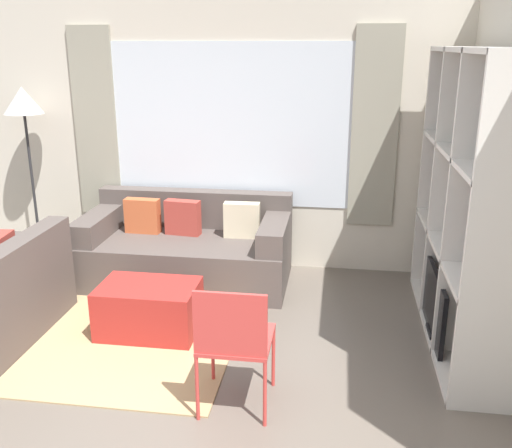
{
  "coord_description": "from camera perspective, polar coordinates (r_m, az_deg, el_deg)",
  "views": [
    {
      "loc": [
        1.07,
        -2.73,
        2.22
      ],
      "look_at": [
        0.44,
        1.56,
        0.85
      ],
      "focal_mm": 40.0,
      "sensor_mm": 36.0,
      "label": 1
    }
  ],
  "objects": [
    {
      "name": "ottoman",
      "position": [
        4.66,
        -10.64,
        -8.38
      ],
      "size": [
        0.77,
        0.51,
        0.41
      ],
      "color": "#A82823",
      "rests_on": "ground_plane"
    },
    {
      "name": "floor_lamp",
      "position": [
        6.16,
        -22.2,
        10.51
      ],
      "size": [
        0.38,
        0.38,
        1.83
      ],
      "color": "black",
      "rests_on": "ground_plane"
    },
    {
      "name": "shelving_unit",
      "position": [
        4.55,
        20.67,
        1.59
      ],
      "size": [
        0.42,
        2.1,
        2.2
      ],
      "color": "#515660",
      "rests_on": "ground_plane"
    },
    {
      "name": "wall_back",
      "position": [
        5.77,
        -2.48,
        8.91
      ],
      "size": [
        5.67,
        0.11,
        2.7
      ],
      "color": "beige",
      "rests_on": "ground_plane"
    },
    {
      "name": "folding_chair",
      "position": [
        3.54,
        -2.21,
        -11.22
      ],
      "size": [
        0.44,
        0.46,
        0.86
      ],
      "rotation": [
        0.0,
        0.0,
        3.14
      ],
      "color": "#CC3D38",
      "rests_on": "ground_plane"
    },
    {
      "name": "ground_plane",
      "position": [
        3.67,
        -11.1,
        -20.0
      ],
      "size": [
        16.0,
        16.0,
        0.0
      ],
      "primitive_type": "plane",
      "color": "#665B51"
    },
    {
      "name": "couch_main",
      "position": [
        5.6,
        -6.86,
        -2.53
      ],
      "size": [
        1.96,
        0.99,
        0.82
      ],
      "color": "#564C47",
      "rests_on": "ground_plane"
    },
    {
      "name": "area_rug",
      "position": [
        5.01,
        -14.95,
        -9.34
      ],
      "size": [
        2.31,
        2.29,
        0.01
      ],
      "primitive_type": "cube",
      "color": "tan",
      "rests_on": "ground_plane"
    },
    {
      "name": "wall_right",
      "position": [
        4.4,
        24.07,
        4.61
      ],
      "size": [
        0.07,
        4.04,
        2.7
      ],
      "primitive_type": "cube",
      "color": "beige",
      "rests_on": "ground_plane"
    }
  ]
}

